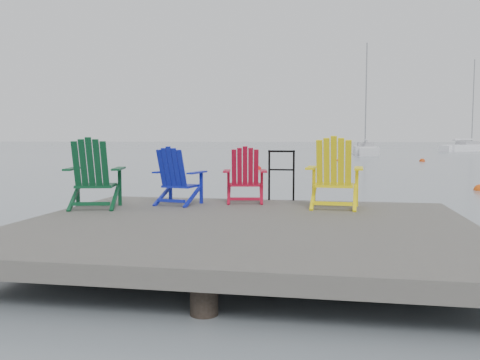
% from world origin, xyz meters
% --- Properties ---
extents(ground, '(400.00, 400.00, 0.00)m').
position_xyz_m(ground, '(0.00, 0.00, 0.00)').
color(ground, slate).
rests_on(ground, ground).
extents(dock, '(6.00, 5.00, 1.40)m').
position_xyz_m(dock, '(0.00, 0.00, 0.35)').
color(dock, '#2E2B28').
rests_on(dock, ground).
extents(handrail, '(0.48, 0.04, 0.90)m').
position_xyz_m(handrail, '(0.25, 2.45, 1.04)').
color(handrail, black).
rests_on(handrail, dock).
extents(chair_green, '(1.00, 0.95, 1.09)m').
position_xyz_m(chair_green, '(-2.57, 0.84, 1.05)').
color(chair_green, '#0B3F22').
rests_on(chair_green, dock).
extents(chair_blue, '(0.85, 0.80, 0.95)m').
position_xyz_m(chair_blue, '(-1.40, 1.51, 0.98)').
color(chair_blue, '#0F1BA4').
rests_on(chair_blue, dock).
extents(chair_red, '(0.84, 0.79, 0.95)m').
position_xyz_m(chair_red, '(-0.33, 1.98, 0.98)').
color(chair_red, '#A30C26').
rests_on(chair_red, dock).
extents(chair_yellow, '(0.92, 0.85, 1.11)m').
position_xyz_m(chair_yellow, '(1.18, 1.53, 1.06)').
color(chair_yellow, yellow).
rests_on(chair_yellow, dock).
extents(sailboat_near, '(2.17, 8.05, 11.13)m').
position_xyz_m(sailboat_near, '(4.37, 44.51, 0.36)').
color(sailboat_near, silver).
rests_on(sailboat_near, ground).
extents(sailboat_mid, '(7.69, 6.93, 11.40)m').
position_xyz_m(sailboat_mid, '(17.69, 59.52, 0.36)').
color(sailboat_mid, white).
rests_on(sailboat_mid, ground).
extents(buoy_a, '(0.38, 0.38, 0.38)m').
position_xyz_m(buoy_a, '(5.67, 10.07, 0.00)').
color(buoy_a, '#D44A0C').
rests_on(buoy_a, ground).
extents(buoy_b, '(0.38, 0.38, 0.38)m').
position_xyz_m(buoy_b, '(-2.61, 19.28, 0.00)').
color(buoy_b, red).
rests_on(buoy_b, ground).
extents(buoy_c, '(0.40, 0.40, 0.40)m').
position_xyz_m(buoy_c, '(7.30, 30.09, 0.00)').
color(buoy_c, '#BF3A0B').
rests_on(buoy_c, ground).
extents(buoy_d, '(0.32, 0.32, 0.32)m').
position_xyz_m(buoy_d, '(1.66, 30.00, 0.00)').
color(buoy_d, red).
rests_on(buoy_d, ground).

